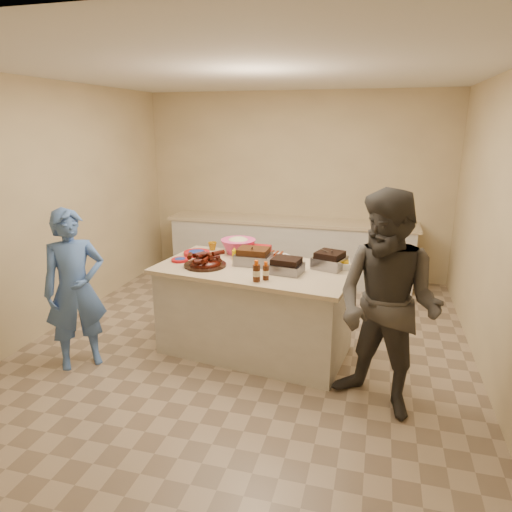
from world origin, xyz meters
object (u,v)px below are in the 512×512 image
(island, at_px, (255,350))
(bbq_bottle_b, at_px, (256,281))
(mustard_bottle, at_px, (234,259))
(rib_platter, at_px, (205,266))
(guest_gray, at_px, (378,407))
(guest_blue, at_px, (84,363))
(bbq_bottle_a, at_px, (266,280))
(plastic_cup, at_px, (213,250))
(coleslaw_bowl, at_px, (238,253))
(roasting_pan, at_px, (329,268))

(island, bearing_deg, bbq_bottle_b, -64.60)
(bbq_bottle_b, bearing_deg, mustard_bottle, 123.60)
(rib_platter, relative_size, mustard_bottle, 3.23)
(bbq_bottle_b, bearing_deg, guest_gray, -14.36)
(rib_platter, height_order, guest_blue, rib_platter)
(island, distance_m, bbq_bottle_a, 0.97)
(guest_gray, bearing_deg, island, -179.62)
(plastic_cup, bearing_deg, guest_blue, -127.91)
(island, height_order, coleslaw_bowl, coleslaw_bowl)
(rib_platter, bearing_deg, island, 10.44)
(coleslaw_bowl, bearing_deg, bbq_bottle_b, -62.85)
(bbq_bottle_b, relative_size, mustard_bottle, 1.50)
(island, height_order, guest_gray, island)
(island, relative_size, guest_blue, 1.24)
(bbq_bottle_b, relative_size, guest_blue, 0.13)
(island, distance_m, guest_blue, 1.69)
(bbq_bottle_a, bearing_deg, guest_gray, -18.64)
(island, xyz_separation_m, guest_gray, (1.25, -0.68, 0.00))
(roasting_pan, bearing_deg, mustard_bottle, -164.58)
(rib_platter, xyz_separation_m, guest_gray, (1.73, -0.59, -0.90))
(roasting_pan, bearing_deg, bbq_bottle_b, -118.17)
(bbq_bottle_a, bearing_deg, coleslaw_bowl, 122.87)
(bbq_bottle_a, relative_size, plastic_cup, 1.74)
(island, height_order, guest_blue, island)
(roasting_pan, distance_m, guest_blue, 2.57)
(island, relative_size, guest_gray, 1.05)
(roasting_pan, distance_m, coleslaw_bowl, 1.05)
(roasting_pan, relative_size, mustard_bottle, 2.17)
(coleslaw_bowl, relative_size, plastic_cup, 3.90)
(mustard_bottle, relative_size, guest_gray, 0.07)
(island, xyz_separation_m, guest_blue, (-1.54, -0.70, 0.00))
(island, distance_m, roasting_pan, 1.15)
(bbq_bottle_b, xyz_separation_m, mustard_bottle, (-0.40, 0.60, 0.00))
(guest_blue, bearing_deg, bbq_bottle_a, -31.21)
(guest_gray, bearing_deg, bbq_bottle_a, -169.50)
(bbq_bottle_a, relative_size, guest_blue, 0.11)
(guest_gray, bearing_deg, plastic_cup, 177.02)
(roasting_pan, height_order, mustard_bottle, mustard_bottle)
(coleslaw_bowl, height_order, bbq_bottle_a, coleslaw_bowl)
(mustard_bottle, bearing_deg, coleslaw_bowl, 97.40)
(rib_platter, relative_size, roasting_pan, 1.49)
(guest_blue, bearing_deg, plastic_cup, 8.92)
(coleslaw_bowl, height_order, bbq_bottle_b, coleslaw_bowl)
(coleslaw_bowl, bearing_deg, island, -55.46)
(bbq_bottle_b, xyz_separation_m, guest_blue, (-1.67, -0.30, -0.90))
(island, height_order, bbq_bottle_b, bbq_bottle_b)
(rib_platter, bearing_deg, bbq_bottle_a, -19.59)
(island, relative_size, rib_platter, 4.54)
(bbq_bottle_a, distance_m, bbq_bottle_b, 0.10)
(bbq_bottle_b, height_order, plastic_cup, bbq_bottle_b)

